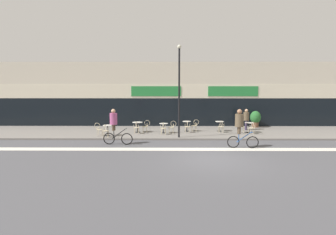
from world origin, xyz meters
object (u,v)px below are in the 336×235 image
Objects in this scene: bistro_table_4 at (219,124)px; bistro_table_5 at (249,126)px; cafe_chair_0_near at (105,130)px; cafe_chair_1_side at (146,125)px; cafe_chair_3_near at (187,126)px; cafe_chair_5_near at (252,127)px; bistro_table_1 at (137,125)px; cafe_chair_3_side at (195,125)px; lamp_post at (179,86)px; cafe_chair_1_near at (136,127)px; cafe_chair_0_side at (99,128)px; pedestrian_near_end at (246,118)px; cafe_chair_2_near at (163,127)px; cafe_chair_2_side at (172,126)px; bistro_table_3 at (187,124)px; bistro_table_2 at (164,126)px; bistro_table_0 at (108,128)px; cafe_chair_4_near at (221,126)px; cyclist_1 at (240,125)px; cyclist_0 at (115,124)px; cafe_chair_5_side at (241,126)px; planter_pot at (255,118)px.

bistro_table_4 is 1.01× the size of bistro_table_5.
cafe_chair_1_side is at bearing -50.38° from cafe_chair_0_near.
cafe_chair_5_near is at bearing -95.95° from cafe_chair_3_near.
bistro_table_4 is 0.84× the size of cafe_chair_3_near.
bistro_table_1 is 4.36m from cafe_chair_3_side.
cafe_chair_3_side is 4.02m from lamp_post.
cafe_chair_1_near is 0.15× the size of lamp_post.
cafe_chair_1_near is at bearing 23.26° from cafe_chair_0_side.
cafe_chair_2_near is at bearing -152.55° from pedestrian_near_end.
cafe_chair_2_side and cafe_chair_5_near have the same top height.
bistro_table_3 is 0.13× the size of lamp_post.
cafe_chair_1_near reaches higher than bistro_table_2.
bistro_table_1 is 0.85× the size of cafe_chair_2_near.
pedestrian_near_end reaches higher than bistro_table_1.
cafe_chair_2_side is at bearing 17.91° from cafe_chair_0_side.
bistro_table_0 is 0.63m from cafe_chair_0_near.
cafe_chair_4_near is (8.72, 1.27, 0.00)m from cafe_chair_0_side.
bistro_table_1 reaches higher than bistro_table_4.
cyclist_1 is (8.93, -3.08, 0.69)m from cafe_chair_0_side.
cafe_chair_0_near and cafe_chair_3_near have the same top height.
cafe_chair_1_side reaches higher than bistro_table_2.
lamp_post is at bearing 102.29° from cafe_chair_2_side.
pedestrian_near_end reaches higher than cafe_chair_2_near.
cyclist_0 is at bearing -156.74° from lamp_post.
cafe_chair_5_side is at bearing 7.89° from bistro_table_0.
cafe_chair_0_near is 1.96m from cyclist_0.
cafe_chair_1_side is (-7.65, 0.11, -0.01)m from bistro_table_5.
bistro_table_5 is 0.83× the size of cafe_chair_0_near.
bistro_table_0 is 0.33× the size of cyclist_1.
bistro_table_1 is 9.91m from planter_pot.
lamp_post is at bearing -111.21° from cafe_chair_1_near.
cafe_chair_0_side is 1.00× the size of cafe_chair_5_side.
cafe_chair_0_near is 1.00× the size of cafe_chair_3_near.
cafe_chair_1_side is (3.14, 1.42, 0.00)m from cafe_chair_0_side.
cafe_chair_4_near is at bearing -1.29° from bistro_table_1.
cafe_chair_2_side is at bearing -156.43° from pedestrian_near_end.
cafe_chair_0_side is 0.41× the size of cyclist_0.
cafe_chair_0_side is 8.81m from cafe_chair_4_near.
cafe_chair_0_near is 1.00× the size of cafe_chair_1_near.
cafe_chair_0_near is 10.77m from pedestrian_near_end.
bistro_table_5 is 0.83× the size of cafe_chair_2_side.
bistro_table_3 is 3.11m from cafe_chair_1_side.
bistro_table_0 is 2.89m from cafe_chair_1_side.
cafe_chair_1_side is (-5.57, -0.48, -0.02)m from bistro_table_4.
cafe_chair_2_near is at bearing -73.67° from cafe_chair_0_near.
pedestrian_near_end is (0.11, 1.22, 0.45)m from bistro_table_5.
cafe_chair_5_side is (10.17, 1.32, 0.00)m from cafe_chair_0_side.
bistro_table_0 is 0.55× the size of planter_pot.
planter_pot reaches higher than cafe_chair_5_near.
bistro_table_2 is 5.71m from cafe_chair_5_side.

